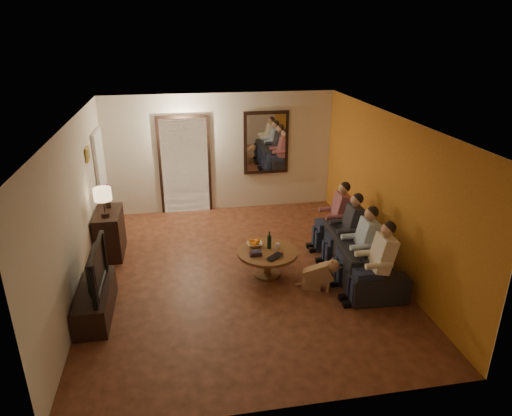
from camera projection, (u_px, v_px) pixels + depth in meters
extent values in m
cube|color=#432112|center=(242.00, 273.00, 7.76)|extent=(5.00, 6.00, 0.01)
cube|color=white|center=(240.00, 120.00, 6.78)|extent=(5.00, 6.00, 0.01)
cube|color=beige|center=(221.00, 153.00, 10.01)|extent=(5.00, 0.02, 2.60)
cube|color=beige|center=(284.00, 309.00, 4.53)|extent=(5.00, 0.02, 2.60)
cube|color=beige|center=(77.00, 212.00, 6.86)|extent=(0.02, 6.00, 2.60)
cube|color=beige|center=(388.00, 192.00, 7.68)|extent=(0.02, 6.00, 2.60)
cube|color=#C05F20|center=(387.00, 192.00, 7.68)|extent=(0.01, 6.00, 2.60)
cube|color=#FFE0A5|center=(185.00, 166.00, 9.95)|extent=(1.00, 0.06, 2.10)
cube|color=black|center=(185.00, 166.00, 9.95)|extent=(1.12, 0.04, 2.22)
cube|color=silver|center=(197.00, 172.00, 10.06)|extent=(0.45, 0.03, 1.70)
cube|color=black|center=(266.00, 143.00, 10.06)|extent=(1.00, 0.05, 1.40)
cube|color=white|center=(266.00, 143.00, 10.03)|extent=(0.86, 0.02, 1.26)
cube|color=white|center=(102.00, 182.00, 9.07)|extent=(0.06, 0.85, 2.04)
cube|color=#B28C33|center=(88.00, 154.00, 7.85)|extent=(0.03, 0.28, 0.24)
cube|color=brown|center=(89.00, 154.00, 7.85)|extent=(0.01, 0.22, 0.18)
cube|color=black|center=(110.00, 233.00, 8.27)|extent=(0.45, 0.93, 0.82)
cube|color=black|center=(96.00, 301.00, 6.57)|extent=(0.45, 1.29, 0.43)
imported|color=black|center=(91.00, 269.00, 6.37)|extent=(1.13, 0.15, 0.65)
imported|color=black|center=(359.00, 254.00, 7.70)|extent=(2.29, 1.01, 0.65)
cylinder|color=brown|center=(267.00, 263.00, 7.61)|extent=(1.03, 1.03, 0.45)
imported|color=white|center=(254.00, 244.00, 7.69)|extent=(0.26, 0.26, 0.06)
cylinder|color=silver|center=(278.00, 246.00, 7.58)|extent=(0.06, 0.06, 0.10)
imported|color=black|center=(277.00, 258.00, 7.28)|extent=(0.39, 0.38, 0.03)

